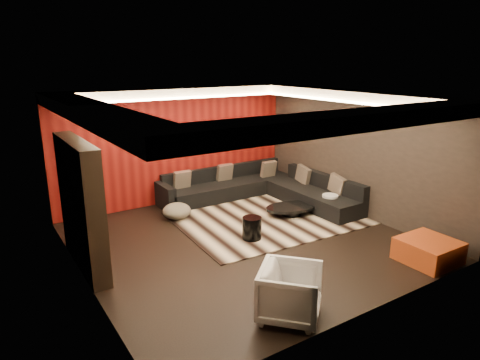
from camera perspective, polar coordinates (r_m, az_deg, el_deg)
floor at (r=8.49m, az=0.51°, el=-8.14°), size 6.00×6.00×0.02m
ceiling at (r=7.78m, az=0.56°, el=11.19°), size 6.00×6.00×0.02m
wall_back at (r=10.60m, az=-8.50°, el=4.57°), size 6.00×0.02×2.80m
wall_left at (r=6.90m, az=-20.83°, el=-2.43°), size 0.02×6.00×2.80m
wall_right at (r=9.96m, az=15.17°, el=3.46°), size 0.02×6.00×2.80m
red_feature_wall at (r=10.56m, az=-8.41°, el=4.54°), size 5.98×0.05×2.78m
soffit_back at (r=10.15m, az=-8.06°, el=11.45°), size 6.00×0.60×0.22m
soffit_front at (r=5.75m, az=15.70°, el=7.76°), size 6.00×0.60×0.22m
soffit_left at (r=6.70m, az=-19.31°, el=8.53°), size 0.60×4.80×0.22m
soffit_right at (r=9.55m, az=14.46°, el=10.85°), size 0.60×4.80×0.22m
cove_back at (r=9.85m, az=-7.18°, el=10.83°), size 4.80×0.08×0.04m
cove_front at (r=5.99m, az=13.21°, el=7.36°), size 4.80×0.08×0.04m
cove_left at (r=6.80m, az=-16.45°, el=8.10°), size 0.08×4.80×0.04m
cove_right at (r=9.31m, az=12.97°, el=10.27°), size 0.08×4.80×0.04m
tv_surround at (r=7.58m, az=-20.44°, el=-3.17°), size 0.30×2.00×2.20m
tv_screen at (r=7.51m, az=-19.51°, el=-0.45°), size 0.04×1.30×0.80m
tv_shelf at (r=7.75m, az=-19.00°, el=-5.78°), size 0.04×1.60×0.04m
rug at (r=9.63m, az=3.89°, el=-5.05°), size 4.15×3.20×0.02m
coffee_table at (r=9.82m, az=6.86°, el=-4.02°), size 1.45×1.45×0.21m
drum_stool at (r=8.44m, az=1.60°, el=-6.42°), size 0.50×0.50×0.44m
striped_pouf at (r=9.61m, az=-8.43°, el=-4.10°), size 0.79×0.79×0.34m
white_side_table at (r=10.04m, az=11.87°, el=-3.18°), size 0.36×0.36×0.45m
orange_ottoman at (r=8.29m, az=23.81°, el=-8.62°), size 0.90×0.90×0.40m
armchair at (r=6.05m, az=6.71°, el=-14.71°), size 1.15×1.15×0.75m
sectional_sofa at (r=10.76m, az=2.75°, el=-1.35°), size 3.65×3.50×0.75m
throw_pillows at (r=10.73m, az=3.02°, el=0.58°), size 3.11×2.74×0.50m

